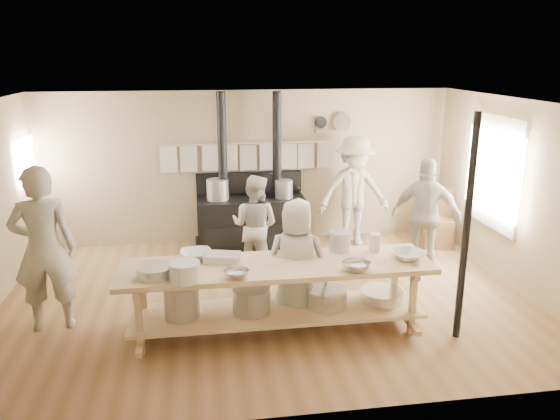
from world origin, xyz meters
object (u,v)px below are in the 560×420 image
(cook_far_left, at_px, (44,249))
(cook_right, at_px, (426,215))
(cook_center, at_px, (297,262))
(stove, at_px, (251,217))
(chair, at_px, (438,229))
(roasting_pan, at_px, (222,258))
(cook_left, at_px, (255,225))
(prep_table, at_px, (276,290))
(cook_by_window, at_px, (354,192))

(cook_far_left, relative_size, cook_right, 1.16)
(cook_far_left, height_order, cook_center, cook_far_left)
(stove, distance_m, cook_right, 2.89)
(chair, height_order, roasting_pan, chair)
(roasting_pan, bearing_deg, cook_left, 71.07)
(prep_table, distance_m, cook_center, 0.44)
(cook_far_left, height_order, chair, cook_far_left)
(prep_table, height_order, cook_by_window, cook_by_window)
(roasting_pan, bearing_deg, stove, 77.87)
(stove, relative_size, cook_center, 1.69)
(stove, xyz_separation_m, cook_center, (0.28, -2.79, 0.25))
(cook_left, distance_m, cook_center, 1.60)
(chair, relative_size, roasting_pan, 2.44)
(prep_table, height_order, cook_left, cook_left)
(stove, bearing_deg, cook_left, -92.70)
(cook_center, xyz_separation_m, cook_right, (2.20, 1.35, 0.09))
(cook_by_window, bearing_deg, stove, 174.10)
(cook_far_left, bearing_deg, cook_center, 167.35)
(cook_center, height_order, cook_by_window, cook_by_window)
(stove, distance_m, cook_center, 2.81)
(stove, height_order, cook_left, stove)
(cook_by_window, bearing_deg, prep_table, -121.90)
(cook_center, bearing_deg, cook_far_left, 10.08)
(prep_table, bearing_deg, cook_left, 91.79)
(cook_far_left, distance_m, cook_by_window, 4.99)
(chair, bearing_deg, cook_far_left, -144.41)
(roasting_pan, bearing_deg, cook_by_window, 48.59)
(cook_center, distance_m, cook_by_window, 3.00)
(stove, xyz_separation_m, cook_right, (2.49, -1.44, 0.34))
(prep_table, xyz_separation_m, cook_far_left, (-2.65, 0.49, 0.48))
(stove, distance_m, prep_table, 3.02)
(cook_right, xyz_separation_m, roasting_pan, (-3.10, -1.40, 0.03))
(cook_left, bearing_deg, cook_right, -155.69)
(cook_by_window, bearing_deg, chair, -12.15)
(cook_left, distance_m, roasting_pan, 1.71)
(stove, height_order, prep_table, stove)
(cook_center, bearing_deg, roasting_pan, 18.31)
(cook_far_left, distance_m, cook_right, 5.25)
(cook_left, relative_size, cook_center, 0.98)
(cook_by_window, distance_m, roasting_pan, 3.56)
(prep_table, height_order, cook_center, cook_center)
(cook_by_window, bearing_deg, cook_far_left, -152.21)
(prep_table, distance_m, chair, 4.07)
(prep_table, bearing_deg, roasting_pan, 163.28)
(cook_right, bearing_deg, roasting_pan, 50.84)
(stove, relative_size, cook_by_window, 1.39)
(stove, bearing_deg, cook_by_window, -5.49)
(cook_left, xyz_separation_m, cook_center, (0.34, -1.56, 0.02))
(cook_far_left, bearing_deg, stove, -143.96)
(stove, distance_m, roasting_pan, 2.92)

